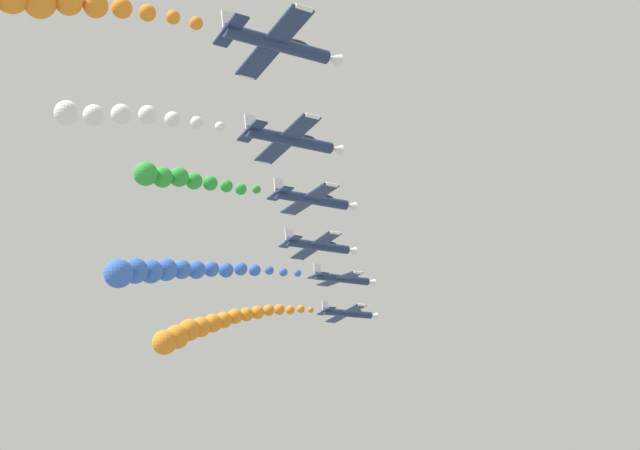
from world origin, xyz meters
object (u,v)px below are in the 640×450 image
airplane_lead (348,313)px  airplane_left_inner (343,279)px  airplane_trailing (280,44)px  airplane_left_outer (313,199)px  airplane_right_inner (319,246)px  airplane_right_outer (292,140)px

airplane_lead → airplane_left_inner: (12.26, -9.31, 2.78)m
airplane_left_inner → airplane_lead: bearing=142.8°
airplane_left_inner → airplane_trailing: 62.19m
airplane_lead → airplane_left_outer: bearing=-38.9°
airplane_lead → airplane_trailing: airplane_trailing is taller
airplane_left_inner → airplane_right_inner: size_ratio=1.00×
airplane_trailing → airplane_right_outer: bearing=145.7°
airplane_lead → airplane_left_outer: 47.33m
airplane_lead → airplane_left_inner: size_ratio=1.00×
airplane_left_outer → airplane_trailing: size_ratio=1.00×
airplane_left_inner → airplane_right_inner: (11.27, -11.18, 1.37)m
airplane_lead → airplane_right_inner: 31.47m
airplane_right_inner → airplane_left_inner: bearing=135.2°
airplane_right_outer → airplane_trailing: size_ratio=1.00×
airplane_left_outer → airplane_trailing: airplane_trailing is taller
airplane_trailing → airplane_lead: bearing=141.8°
airplane_right_outer → airplane_trailing: (12.63, -8.61, 2.39)m
airplane_right_outer → airplane_trailing: airplane_trailing is taller
airplane_left_outer → airplane_lead: bearing=141.1°
airplane_right_inner → airplane_trailing: size_ratio=1.00×
airplane_right_inner → airplane_right_outer: size_ratio=1.00×
airplane_lead → airplane_left_outer: airplane_left_outer is taller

